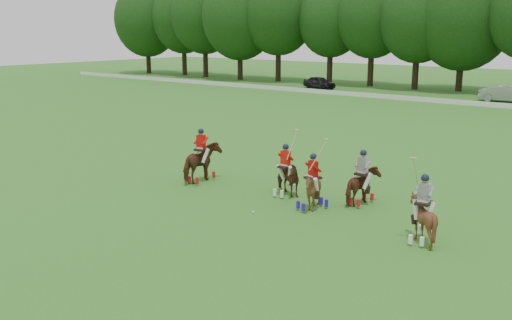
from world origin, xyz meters
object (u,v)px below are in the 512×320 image
Objects in this scene: polo_stripe_b at (422,218)px; car_mid at (505,94)px; polo_ball at (253,212)px; polo_red_b at (285,178)px; polo_red_a at (202,163)px; polo_red_c at (313,190)px; car_left at (319,82)px; polo_stripe_a at (362,185)px.

car_mid is at bearing 101.73° from polo_stripe_b.
car_mid reaches higher than polo_ball.
polo_stripe_b is at bearing 10.02° from polo_ball.
polo_red_b is at bearing 99.08° from polo_ball.
car_mid is 38.48m from polo_red_a.
polo_stripe_b reaches higher than polo_red_b.
polo_red_c reaches higher than polo_red_b.
polo_red_c is at bearing -135.62° from car_left.
polo_red_c reaches higher than polo_stripe_a.
car_mid is 50.58× the size of polo_ball.
polo_stripe_b is 6.15m from polo_ball.
polo_red_c is 1.25× the size of polo_stripe_a.
polo_red_c is at bearing -3.23° from polo_red_a.
polo_red_b reaches higher than polo_ball.
car_left is 1.52× the size of polo_red_b.
car_left is 1.48× the size of polo_stripe_b.
polo_stripe_a is 4.38m from polo_ball.
polo_red_b is at bearing -137.11° from car_left.
polo_stripe_b is (4.53, -0.66, 0.03)m from polo_red_c.
car_left is 45.26× the size of polo_ball.
polo_red_c is (23.99, -38.75, 0.07)m from car_left.
polo_stripe_a is (25.14, -37.04, 0.07)m from car_left.
polo_stripe_b is (8.18, -39.40, 0.04)m from car_mid.
car_mid is 37.88m from polo_red_b.
polo_red_b is 2.75m from polo_ball.
car_left is 43.82m from polo_red_b.
car_left is 1.88× the size of polo_stripe_a.
car_left is 46.31m from polo_ball.
polo_red_b reaches higher than polo_red_a.
polo_stripe_b is (3.39, -2.37, 0.02)m from polo_stripe_a.
car_left is at bearing 115.07° from polo_red_a.
polo_red_a reaches higher than car_mid.
polo_ball is (-1.47, -1.72, -0.72)m from polo_red_c.
polo_stripe_b is at bearing -131.49° from car_left.
polo_stripe_b is (28.52, -39.40, 0.09)m from car_left.
polo_stripe_b is at bearing -34.94° from polo_stripe_a.
polo_stripe_b is at bearing -8.26° from polo_red_c.
polo_red_b reaches higher than car_mid.
polo_stripe_a is at bearing -133.22° from car_left.
car_mid is 1.70× the size of polo_red_b.
polo_red_c reaches higher than polo_ball.
polo_stripe_a is at bearing 56.10° from polo_red_c.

